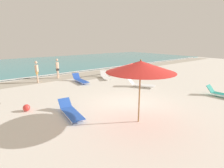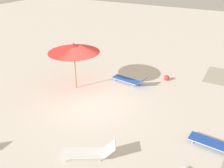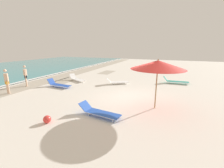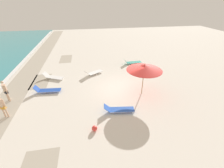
{
  "view_description": "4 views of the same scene",
  "coord_description": "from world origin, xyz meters",
  "px_view_note": "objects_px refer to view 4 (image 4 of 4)",
  "views": [
    {
      "loc": [
        -6.07,
        -6.04,
        3.41
      ],
      "look_at": [
        0.11,
        1.69,
        0.89
      ],
      "focal_mm": 28.0,
      "sensor_mm": 36.0,
      "label": 1
    },
    {
      "loc": [
        9.22,
        6.59,
        6.61
      ],
      "look_at": [
        -0.36,
        1.26,
        1.11
      ],
      "focal_mm": 40.0,
      "sensor_mm": 36.0,
      "label": 2
    },
    {
      "loc": [
        -8.85,
        -2.07,
        3.29
      ],
      "look_at": [
        0.1,
        1.54,
        0.85
      ],
      "focal_mm": 24.0,
      "sensor_mm": 36.0,
      "label": 3
    },
    {
      "loc": [
        -10.95,
        2.87,
        7.04
      ],
      "look_at": [
        -0.53,
        1.09,
        0.93
      ],
      "focal_mm": 24.0,
      "sensor_mm": 36.0,
      "label": 4
    }
  ],
  "objects_px": {
    "sun_lounger_beside_umbrella": "(47,90)",
    "beach_umbrella": "(144,67)",
    "sun_lounger_under_umbrella": "(94,72)",
    "beachgoer_wading_adult": "(5,90)",
    "beachgoer_shoreline_child": "(2,105)",
    "sun_lounger_near_water_left": "(132,62)",
    "sun_lounger_mid_beach_solo": "(119,109)",
    "beach_ball": "(95,128)",
    "sun_lounger_near_water_right": "(53,77)"
  },
  "relations": [
    {
      "from": "sun_lounger_beside_umbrella",
      "to": "sun_lounger_near_water_right",
      "type": "height_order",
      "value": "sun_lounger_beside_umbrella"
    },
    {
      "from": "beach_umbrella",
      "to": "sun_lounger_near_water_left",
      "type": "relative_size",
      "value": 1.27
    },
    {
      "from": "beachgoer_wading_adult",
      "to": "sun_lounger_beside_umbrella",
      "type": "bearing_deg",
      "value": 57.65
    },
    {
      "from": "sun_lounger_near_water_left",
      "to": "beach_ball",
      "type": "xyz_separation_m",
      "value": [
        -9.92,
        5.29,
        -0.05
      ]
    },
    {
      "from": "sun_lounger_beside_umbrella",
      "to": "sun_lounger_near_water_left",
      "type": "xyz_separation_m",
      "value": [
        4.95,
        -8.97,
        -0.0
      ]
    },
    {
      "from": "beachgoer_wading_adult",
      "to": "sun_lounger_near_water_right",
      "type": "bearing_deg",
      "value": 91.05
    },
    {
      "from": "sun_lounger_near_water_right",
      "to": "beach_ball",
      "type": "xyz_separation_m",
      "value": [
        -7.45,
        -3.62,
        -0.05
      ]
    },
    {
      "from": "sun_lounger_near_water_left",
      "to": "beach_ball",
      "type": "relative_size",
      "value": 6.48
    },
    {
      "from": "sun_lounger_near_water_right",
      "to": "beachgoer_wading_adult",
      "type": "height_order",
      "value": "beachgoer_wading_adult"
    },
    {
      "from": "sun_lounger_near_water_right",
      "to": "sun_lounger_mid_beach_solo",
      "type": "relative_size",
      "value": 0.98
    },
    {
      "from": "beach_ball",
      "to": "sun_lounger_under_umbrella",
      "type": "bearing_deg",
      "value": -3.24
    },
    {
      "from": "beachgoer_wading_adult",
      "to": "beachgoer_shoreline_child",
      "type": "xyz_separation_m",
      "value": [
        -1.97,
        -0.61,
        0.0
      ]
    },
    {
      "from": "beachgoer_wading_adult",
      "to": "beach_ball",
      "type": "xyz_separation_m",
      "value": [
        -4.18,
        -6.4,
        -0.83
      ]
    },
    {
      "from": "sun_lounger_under_umbrella",
      "to": "sun_lounger_beside_umbrella",
      "type": "bearing_deg",
      "value": 93.57
    },
    {
      "from": "sun_lounger_under_umbrella",
      "to": "sun_lounger_near_water_left",
      "type": "bearing_deg",
      "value": -96.61
    },
    {
      "from": "sun_lounger_under_umbrella",
      "to": "beach_umbrella",
      "type": "bearing_deg",
      "value": -169.34
    },
    {
      "from": "sun_lounger_beside_umbrella",
      "to": "beachgoer_shoreline_child",
      "type": "relative_size",
      "value": 1.23
    },
    {
      "from": "sun_lounger_beside_umbrella",
      "to": "beach_umbrella",
      "type": "bearing_deg",
      "value": -96.22
    },
    {
      "from": "sun_lounger_under_umbrella",
      "to": "sun_lounger_beside_umbrella",
      "type": "height_order",
      "value": "sun_lounger_beside_umbrella"
    },
    {
      "from": "beachgoer_wading_adult",
      "to": "beach_ball",
      "type": "distance_m",
      "value": 7.69
    },
    {
      "from": "sun_lounger_near_water_left",
      "to": "beach_umbrella",
      "type": "bearing_deg",
      "value": 167.49
    },
    {
      "from": "sun_lounger_mid_beach_solo",
      "to": "sun_lounger_beside_umbrella",
      "type": "bearing_deg",
      "value": 64.6
    },
    {
      "from": "beachgoer_shoreline_child",
      "to": "beach_ball",
      "type": "bearing_deg",
      "value": -8.39
    },
    {
      "from": "sun_lounger_under_umbrella",
      "to": "beach_ball",
      "type": "relative_size",
      "value": 5.97
    },
    {
      "from": "sun_lounger_near_water_left",
      "to": "beachgoer_wading_adult",
      "type": "height_order",
      "value": "beachgoer_wading_adult"
    },
    {
      "from": "sun_lounger_near_water_left",
      "to": "sun_lounger_under_umbrella",
      "type": "bearing_deg",
      "value": 110.86
    },
    {
      "from": "beachgoer_wading_adult",
      "to": "beachgoer_shoreline_child",
      "type": "height_order",
      "value": "same"
    },
    {
      "from": "sun_lounger_beside_umbrella",
      "to": "sun_lounger_near_water_left",
      "type": "relative_size",
      "value": 0.99
    },
    {
      "from": "sun_lounger_near_water_right",
      "to": "beach_ball",
      "type": "height_order",
      "value": "sun_lounger_near_water_right"
    },
    {
      "from": "sun_lounger_near_water_left",
      "to": "sun_lounger_mid_beach_solo",
      "type": "distance_m",
      "value": 9.14
    },
    {
      "from": "sun_lounger_under_umbrella",
      "to": "sun_lounger_near_water_right",
      "type": "relative_size",
      "value": 0.95
    },
    {
      "from": "sun_lounger_under_umbrella",
      "to": "beachgoer_shoreline_child",
      "type": "distance_m",
      "value": 8.38
    },
    {
      "from": "sun_lounger_under_umbrella",
      "to": "sun_lounger_near_water_left",
      "type": "height_order",
      "value": "sun_lounger_near_water_left"
    },
    {
      "from": "beach_umbrella",
      "to": "beach_ball",
      "type": "distance_m",
      "value": 5.88
    },
    {
      "from": "sun_lounger_near_water_left",
      "to": "sun_lounger_mid_beach_solo",
      "type": "bearing_deg",
      "value": 154.63
    },
    {
      "from": "beach_umbrella",
      "to": "sun_lounger_under_umbrella",
      "type": "relative_size",
      "value": 1.37
    },
    {
      "from": "sun_lounger_beside_umbrella",
      "to": "sun_lounger_under_umbrella",
      "type": "bearing_deg",
      "value": -51.24
    },
    {
      "from": "beachgoer_wading_adult",
      "to": "sun_lounger_mid_beach_solo",
      "type": "bearing_deg",
      "value": 23.1
    },
    {
      "from": "sun_lounger_beside_umbrella",
      "to": "beach_ball",
      "type": "relative_size",
      "value": 6.4
    },
    {
      "from": "sun_lounger_under_umbrella",
      "to": "sun_lounger_near_water_right",
      "type": "distance_m",
      "value": 4.07
    },
    {
      "from": "sun_lounger_under_umbrella",
      "to": "sun_lounger_near_water_right",
      "type": "height_order",
      "value": "sun_lounger_near_water_right"
    },
    {
      "from": "sun_lounger_near_water_left",
      "to": "beachgoer_wading_adult",
      "type": "xyz_separation_m",
      "value": [
        -5.74,
        11.68,
        0.78
      ]
    },
    {
      "from": "sun_lounger_near_water_right",
      "to": "sun_lounger_mid_beach_solo",
      "type": "xyz_separation_m",
      "value": [
        -5.99,
        -5.43,
        -0.0
      ]
    },
    {
      "from": "beach_umbrella",
      "to": "sun_lounger_beside_umbrella",
      "type": "height_order",
      "value": "beach_umbrella"
    },
    {
      "from": "sun_lounger_near_water_right",
      "to": "sun_lounger_beside_umbrella",
      "type": "bearing_deg",
      "value": -156.96
    },
    {
      "from": "beach_umbrella",
      "to": "sun_lounger_under_umbrella",
      "type": "height_order",
      "value": "beach_umbrella"
    },
    {
      "from": "sun_lounger_under_umbrella",
      "to": "beachgoer_wading_adult",
      "type": "xyz_separation_m",
      "value": [
        -3.58,
        6.84,
        0.78
      ]
    },
    {
      "from": "sun_lounger_beside_umbrella",
      "to": "sun_lounger_mid_beach_solo",
      "type": "relative_size",
      "value": 0.99
    },
    {
      "from": "sun_lounger_near_water_left",
      "to": "sun_lounger_near_water_right",
      "type": "xyz_separation_m",
      "value": [
        -2.46,
        8.9,
        0.0
      ]
    },
    {
      "from": "beach_umbrella",
      "to": "sun_lounger_beside_umbrella",
      "type": "relative_size",
      "value": 1.28
    }
  ]
}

